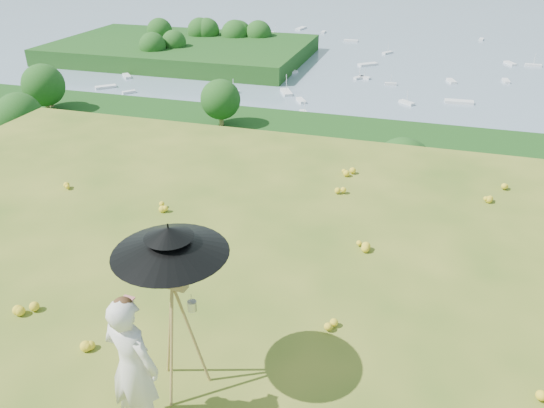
% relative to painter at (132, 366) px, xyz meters
% --- Properties ---
extents(ground, '(14.00, 14.00, 0.00)m').
position_rel_painter_xyz_m(ground, '(-0.81, 1.56, -0.79)').
color(ground, '#3F601B').
rests_on(ground, ground).
extents(forest_slope, '(140.00, 56.00, 22.00)m').
position_rel_painter_xyz_m(forest_slope, '(-0.81, 36.56, -29.79)').
color(forest_slope, '#103D11').
rests_on(forest_slope, bay_water).
extents(shoreline_tier, '(170.00, 28.00, 8.00)m').
position_rel_painter_xyz_m(shoreline_tier, '(-0.81, 76.56, -36.79)').
color(shoreline_tier, '#6E6758').
rests_on(shoreline_tier, bay_water).
extents(bay_water, '(700.00, 700.00, 0.00)m').
position_rel_painter_xyz_m(bay_water, '(-0.81, 241.56, -34.79)').
color(bay_water, slate).
rests_on(bay_water, ground).
extents(peninsula, '(90.00, 60.00, 12.00)m').
position_rel_painter_xyz_m(peninsula, '(-75.81, 156.56, -29.79)').
color(peninsula, '#103D11').
rests_on(peninsula, bay_water).
extents(slope_trees, '(110.00, 50.00, 6.00)m').
position_rel_painter_xyz_m(slope_trees, '(-0.81, 36.56, -15.79)').
color(slope_trees, '#1B4915').
rests_on(slope_trees, forest_slope).
extents(harbor_town, '(110.00, 22.00, 5.00)m').
position_rel_painter_xyz_m(harbor_town, '(-0.81, 76.56, -30.29)').
color(harbor_town, silver).
rests_on(harbor_town, shoreline_tier).
extents(moored_boats, '(140.00, 140.00, 0.70)m').
position_rel_painter_xyz_m(moored_boats, '(-13.31, 162.56, -34.44)').
color(moored_boats, white).
rests_on(moored_boats, bay_water).
extents(wildflowers, '(10.00, 10.50, 0.12)m').
position_rel_painter_xyz_m(wildflowers, '(-0.81, 1.81, -0.73)').
color(wildflowers, yellow).
rests_on(wildflowers, ground).
extents(painter, '(0.64, 0.49, 1.57)m').
position_rel_painter_xyz_m(painter, '(0.00, 0.00, 0.00)').
color(painter, silver).
rests_on(painter, ground).
extents(field_easel, '(0.69, 0.69, 1.65)m').
position_rel_painter_xyz_m(field_easel, '(0.18, 0.59, 0.04)').
color(field_easel, '#9F7E42').
rests_on(field_easel, ground).
extents(sun_umbrella, '(1.20, 1.20, 0.66)m').
position_rel_painter_xyz_m(sun_umbrella, '(0.18, 0.61, 0.90)').
color(sun_umbrella, black).
rests_on(sun_umbrella, field_easel).
extents(painter_cap, '(0.20, 0.24, 0.10)m').
position_rel_painter_xyz_m(painter_cap, '(0.00, 0.00, 0.74)').
color(painter_cap, '#D87A76').
rests_on(painter_cap, painter).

